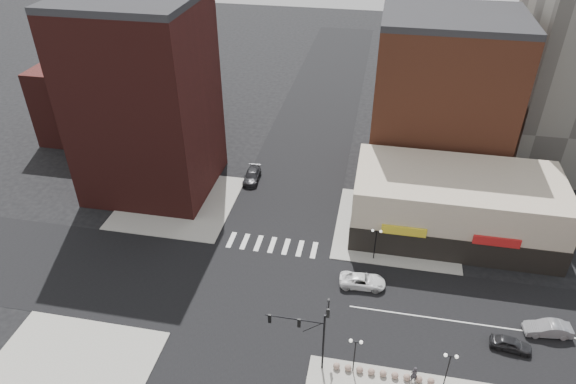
# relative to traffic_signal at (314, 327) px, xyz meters

# --- Properties ---
(ground) EXTENTS (240.00, 240.00, 0.00)m
(ground) POSITION_rel_traffic_signal_xyz_m (-7.24, 7.83, -4.96)
(ground) COLOR black
(ground) RESTS_ON ground
(road_ew) EXTENTS (200.00, 14.00, 0.02)m
(road_ew) POSITION_rel_traffic_signal_xyz_m (-7.24, 7.83, -4.95)
(road_ew) COLOR black
(road_ew) RESTS_ON ground
(road_ns) EXTENTS (14.00, 200.00, 0.02)m
(road_ns) POSITION_rel_traffic_signal_xyz_m (-7.24, 7.83, -4.95)
(road_ns) COLOR black
(road_ns) RESTS_ON ground
(sidewalk_nw) EXTENTS (15.00, 15.00, 0.12)m
(sidewalk_nw) POSITION_rel_traffic_signal_xyz_m (-21.74, 22.33, -4.90)
(sidewalk_nw) COLOR gray
(sidewalk_nw) RESTS_ON ground
(sidewalk_ne) EXTENTS (15.00, 15.00, 0.12)m
(sidewalk_ne) POSITION_rel_traffic_signal_xyz_m (7.26, 22.33, -4.90)
(sidewalk_ne) COLOR gray
(sidewalk_ne) RESTS_ON ground
(building_nw) EXTENTS (16.00, 15.00, 25.00)m
(building_nw) POSITION_rel_traffic_signal_xyz_m (-26.24, 26.33, 7.54)
(building_nw) COLOR #3C1613
(building_nw) RESTS_ON ground
(building_nw_low) EXTENTS (20.00, 18.00, 12.00)m
(building_nw_low) POSITION_rel_traffic_signal_xyz_m (-39.24, 41.83, 1.04)
(building_nw_low) COLOR #3C1613
(building_nw_low) RESTS_ON ground
(building_ne_midrise) EXTENTS (18.00, 15.00, 22.00)m
(building_ne_midrise) POSITION_rel_traffic_signal_xyz_m (11.76, 37.33, 6.04)
(building_ne_midrise) COLOR brown
(building_ne_midrise) RESTS_ON ground
(building_ne_row) EXTENTS (24.20, 12.20, 8.00)m
(building_ne_row) POSITION_rel_traffic_signal_xyz_m (13.76, 22.83, -1.66)
(building_ne_row) COLOR #B8A992
(building_ne_row) RESTS_ON ground
(traffic_signal) EXTENTS (5.59, 3.09, 7.77)m
(traffic_signal) POSITION_rel_traffic_signal_xyz_m (0.00, 0.00, 0.00)
(traffic_signal) COLOR black
(traffic_signal) RESTS_ON ground
(street_lamp_se_a) EXTENTS (1.22, 0.32, 4.16)m
(street_lamp_se_a) POSITION_rel_traffic_signal_xyz_m (3.76, -0.17, -1.67)
(street_lamp_se_a) COLOR black
(street_lamp_se_a) RESTS_ON sidewalk_se
(street_lamp_se_b) EXTENTS (1.22, 0.32, 4.16)m
(street_lamp_se_b) POSITION_rel_traffic_signal_xyz_m (11.76, -0.17, -1.67)
(street_lamp_se_b) COLOR black
(street_lamp_se_b) RESTS_ON sidewalk_se
(street_lamp_ne) EXTENTS (1.22, 0.32, 4.16)m
(street_lamp_ne) POSITION_rel_traffic_signal_xyz_m (4.76, 15.83, -1.67)
(street_lamp_ne) COLOR black
(street_lamp_ne) RESTS_ON sidewalk_ne
(bollard_row) EXTENTS (9.03, 0.63, 0.63)m
(bollard_row) POSITION_rel_traffic_signal_xyz_m (6.46, -0.17, -4.53)
(bollard_row) COLOR gray
(bollard_row) RESTS_ON sidewalk_se
(white_suv) EXTENTS (5.09, 2.58, 1.38)m
(white_suv) POSITION_rel_traffic_signal_xyz_m (3.79, 11.17, -4.27)
(white_suv) COLOR white
(white_suv) RESTS_ON ground
(dark_sedan_east) EXTENTS (3.97, 2.03, 1.29)m
(dark_sedan_east) POSITION_rel_traffic_signal_xyz_m (18.22, 5.31, -4.32)
(dark_sedan_east) COLOR black
(dark_sedan_east) RESTS_ON ground
(silver_sedan) EXTENTS (4.64, 2.07, 1.48)m
(silver_sedan) POSITION_rel_traffic_signal_xyz_m (22.04, 7.88, -4.22)
(silver_sedan) COLOR gray
(silver_sedan) RESTS_ON ground
(dark_sedan_north) EXTENTS (2.28, 5.12, 1.46)m
(dark_sedan_north) POSITION_rel_traffic_signal_xyz_m (-13.31, 29.71, -4.23)
(dark_sedan_north) COLOR black
(dark_sedan_north) RESTS_ON ground
(pedestrian) EXTENTS (0.77, 0.63, 1.82)m
(pedestrian) POSITION_rel_traffic_signal_xyz_m (9.11, -0.17, -3.93)
(pedestrian) COLOR #29262C
(pedestrian) RESTS_ON sidewalk_se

